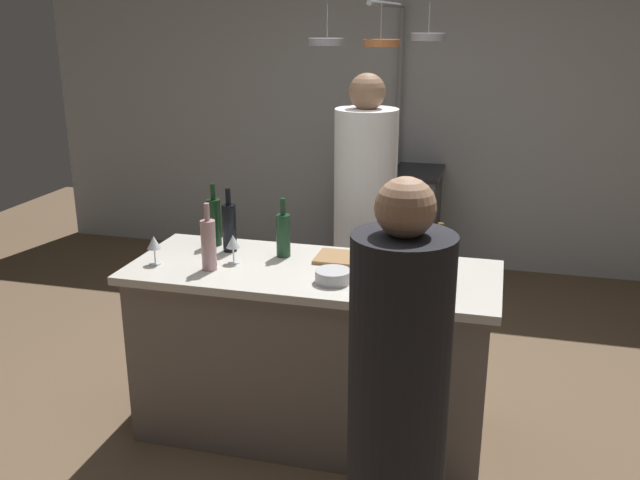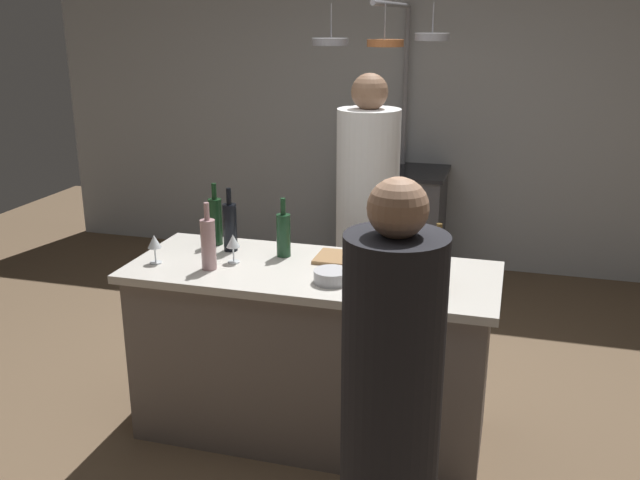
{
  "view_description": "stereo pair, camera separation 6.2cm",
  "coord_description": "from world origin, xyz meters",
  "px_view_note": "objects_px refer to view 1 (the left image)",
  "views": [
    {
      "loc": [
        0.85,
        -3.07,
        2.06
      ],
      "look_at": [
        0.0,
        0.15,
        1.0
      ],
      "focal_mm": 39.13,
      "sensor_mm": 36.0,
      "label": 1
    },
    {
      "loc": [
        0.91,
        -3.05,
        2.06
      ],
      "look_at": [
        0.0,
        0.15,
        1.0
      ],
      "focal_mm": 39.13,
      "sensor_mm": 36.0,
      "label": 2
    }
  ],
  "objects_px": {
    "stove_range": "(391,222)",
    "wine_bottle_rose": "(209,244)",
    "guest_right": "(397,424)",
    "wine_bottle_dark": "(229,227)",
    "wine_glass_by_chef": "(233,243)",
    "pepper_mill": "(435,256)",
    "wine_glass_near_left_guest": "(154,244)",
    "chef": "(364,232)",
    "wine_bottle_green": "(283,234)",
    "mixing_bowl_steel": "(333,276)",
    "wine_bottle_red": "(214,221)",
    "wine_bottle_amber": "(439,264)",
    "bar_stool_right": "(402,452)",
    "cutting_board": "(348,258)",
    "mixing_bowl_wooden": "(402,270)"
  },
  "relations": [
    {
      "from": "cutting_board",
      "to": "wine_bottle_green",
      "type": "xyz_separation_m",
      "value": [
        -0.33,
        -0.02,
        0.11
      ]
    },
    {
      "from": "cutting_board",
      "to": "wine_glass_by_chef",
      "type": "bearing_deg",
      "value": -160.9
    },
    {
      "from": "bar_stool_right",
      "to": "wine_glass_near_left_guest",
      "type": "distance_m",
      "value": 1.54
    },
    {
      "from": "pepper_mill",
      "to": "wine_bottle_dark",
      "type": "relative_size",
      "value": 0.63
    },
    {
      "from": "wine_glass_near_left_guest",
      "to": "wine_glass_by_chef",
      "type": "relative_size",
      "value": 1.0
    },
    {
      "from": "bar_stool_right",
      "to": "wine_glass_near_left_guest",
      "type": "bearing_deg",
      "value": 159.78
    },
    {
      "from": "wine_bottle_dark",
      "to": "wine_glass_near_left_guest",
      "type": "distance_m",
      "value": 0.4
    },
    {
      "from": "mixing_bowl_steel",
      "to": "wine_glass_by_chef",
      "type": "bearing_deg",
      "value": 166.28
    },
    {
      "from": "guest_right",
      "to": "wine_glass_by_chef",
      "type": "relative_size",
      "value": 10.98
    },
    {
      "from": "stove_range",
      "to": "bar_stool_right",
      "type": "distance_m",
      "value": 3.12
    },
    {
      "from": "bar_stool_right",
      "to": "guest_right",
      "type": "bearing_deg",
      "value": -86.27
    },
    {
      "from": "stove_range",
      "to": "wine_bottle_rose",
      "type": "height_order",
      "value": "wine_bottle_rose"
    },
    {
      "from": "wine_bottle_green",
      "to": "wine_bottle_dark",
      "type": "height_order",
      "value": "wine_bottle_dark"
    },
    {
      "from": "chef",
      "to": "wine_bottle_amber",
      "type": "height_order",
      "value": "chef"
    },
    {
      "from": "cutting_board",
      "to": "mixing_bowl_steel",
      "type": "height_order",
      "value": "mixing_bowl_steel"
    },
    {
      "from": "guest_right",
      "to": "wine_bottle_dark",
      "type": "height_order",
      "value": "guest_right"
    },
    {
      "from": "bar_stool_right",
      "to": "wine_bottle_green",
      "type": "xyz_separation_m",
      "value": [
        -0.74,
        0.76,
        0.64
      ]
    },
    {
      "from": "pepper_mill",
      "to": "wine_bottle_rose",
      "type": "xyz_separation_m",
      "value": [
        -1.06,
        -0.17,
        0.03
      ]
    },
    {
      "from": "pepper_mill",
      "to": "wine_bottle_amber",
      "type": "distance_m",
      "value": 0.14
    },
    {
      "from": "wine_bottle_rose",
      "to": "wine_glass_by_chef",
      "type": "height_order",
      "value": "wine_bottle_rose"
    },
    {
      "from": "wine_glass_near_left_guest",
      "to": "chef",
      "type": "bearing_deg",
      "value": 51.25
    },
    {
      "from": "wine_bottle_red",
      "to": "wine_glass_near_left_guest",
      "type": "bearing_deg",
      "value": -114.26
    },
    {
      "from": "stove_range",
      "to": "wine_glass_near_left_guest",
      "type": "bearing_deg",
      "value": -106.54
    },
    {
      "from": "wine_bottle_green",
      "to": "wine_glass_near_left_guest",
      "type": "height_order",
      "value": "wine_bottle_green"
    },
    {
      "from": "bar_stool_right",
      "to": "chef",
      "type": "bearing_deg",
      "value": 107.09
    },
    {
      "from": "cutting_board",
      "to": "pepper_mill",
      "type": "bearing_deg",
      "value": -16.97
    },
    {
      "from": "bar_stool_right",
      "to": "pepper_mill",
      "type": "bearing_deg",
      "value": 87.0
    },
    {
      "from": "wine_bottle_amber",
      "to": "mixing_bowl_steel",
      "type": "xyz_separation_m",
      "value": [
        -0.47,
        -0.05,
        -0.09
      ]
    },
    {
      "from": "wine_bottle_green",
      "to": "wine_glass_near_left_guest",
      "type": "relative_size",
      "value": 2.09
    },
    {
      "from": "stove_range",
      "to": "wine_bottle_amber",
      "type": "bearing_deg",
      "value": -76.49
    },
    {
      "from": "stove_range",
      "to": "mixing_bowl_steel",
      "type": "height_order",
      "value": "mixing_bowl_steel"
    },
    {
      "from": "pepper_mill",
      "to": "wine_bottle_green",
      "type": "distance_m",
      "value": 0.78
    },
    {
      "from": "guest_right",
      "to": "mixing_bowl_wooden",
      "type": "distance_m",
      "value": 1.03
    },
    {
      "from": "wine_bottle_green",
      "to": "wine_bottle_rose",
      "type": "relative_size",
      "value": 0.92
    },
    {
      "from": "guest_right",
      "to": "bar_stool_right",
      "type": "bearing_deg",
      "value": 93.73
    },
    {
      "from": "guest_right",
      "to": "wine_glass_by_chef",
      "type": "height_order",
      "value": "guest_right"
    },
    {
      "from": "wine_bottle_green",
      "to": "guest_right",
      "type": "bearing_deg",
      "value": -56.19
    },
    {
      "from": "stove_range",
      "to": "cutting_board",
      "type": "relative_size",
      "value": 2.78
    },
    {
      "from": "wine_bottle_dark",
      "to": "wine_glass_by_chef",
      "type": "bearing_deg",
      "value": -63.02
    },
    {
      "from": "bar_stool_right",
      "to": "wine_bottle_amber",
      "type": "height_order",
      "value": "wine_bottle_amber"
    },
    {
      "from": "wine_bottle_rose",
      "to": "wine_bottle_dark",
      "type": "distance_m",
      "value": 0.29
    },
    {
      "from": "mixing_bowl_steel",
      "to": "pepper_mill",
      "type": "bearing_deg",
      "value": 22.48
    },
    {
      "from": "stove_range",
      "to": "pepper_mill",
      "type": "height_order",
      "value": "pepper_mill"
    },
    {
      "from": "cutting_board",
      "to": "wine_glass_by_chef",
      "type": "relative_size",
      "value": 2.19
    },
    {
      "from": "wine_bottle_amber",
      "to": "guest_right",
      "type": "bearing_deg",
      "value": -92.55
    },
    {
      "from": "cutting_board",
      "to": "wine_glass_near_left_guest",
      "type": "bearing_deg",
      "value": -161.63
    },
    {
      "from": "wine_bottle_red",
      "to": "wine_glass_near_left_guest",
      "type": "height_order",
      "value": "wine_bottle_red"
    },
    {
      "from": "wine_bottle_dark",
      "to": "wine_bottle_red",
      "type": "distance_m",
      "value": 0.14
    },
    {
      "from": "wine_bottle_dark",
      "to": "wine_bottle_red",
      "type": "relative_size",
      "value": 1.0
    },
    {
      "from": "chef",
      "to": "wine_bottle_red",
      "type": "bearing_deg",
      "value": -134.7
    }
  ]
}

